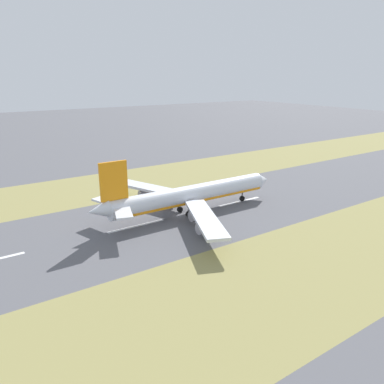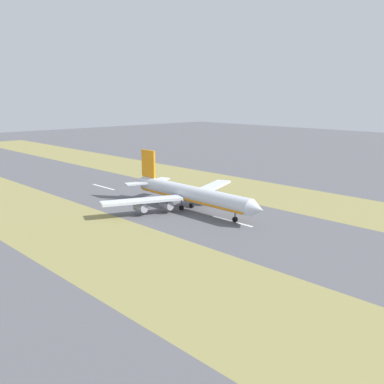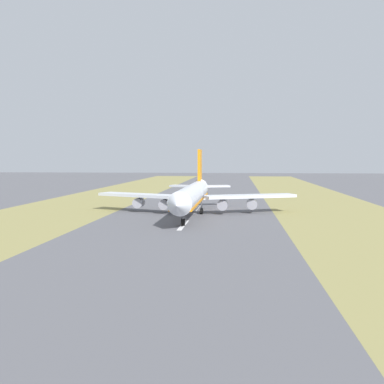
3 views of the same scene
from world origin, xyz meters
name	(u,v)px [view 2 (image 2 of 3)]	position (x,y,z in m)	size (l,w,h in m)	color
ground_plane	(183,208)	(0.00, 0.00, 0.00)	(800.00, 800.00, 0.00)	#56565B
grass_median_west	(257,191)	(-45.00, 0.00, 0.00)	(40.00, 600.00, 0.01)	olive
grass_median_east	(76,233)	(45.00, 0.00, 0.00)	(40.00, 600.00, 0.01)	olive
centreline_dash_near	(103,187)	(0.00, -55.12, 0.01)	(1.20, 18.00, 0.01)	silver
centreline_dash_mid	(158,201)	(0.00, -15.12, 0.01)	(1.20, 18.00, 0.01)	silver
centreline_dash_far	(232,221)	(0.00, 24.88, 0.01)	(1.20, 18.00, 0.01)	silver
airplane_main_jet	(189,194)	(-0.22, 2.97, 6.02)	(64.13, 67.03, 20.20)	silver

